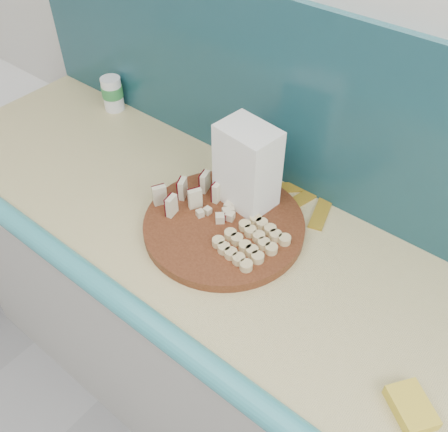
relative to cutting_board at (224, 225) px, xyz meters
name	(u,v)px	position (x,y,z in m)	size (l,w,h in m)	color
kitchen_counter	(256,358)	(0.14, -0.02, -0.47)	(2.20, 0.63, 0.91)	beige
backsplash	(340,121)	(0.14, 0.26, 0.24)	(2.20, 0.02, 0.50)	teal
cutting_board	(224,225)	(0.00, 0.00, 0.00)	(0.41, 0.41, 0.03)	#441D0E
apple_wedges	(188,193)	(-0.12, 0.00, 0.04)	(0.13, 0.16, 0.06)	beige
apple_chunks	(217,213)	(-0.03, 0.00, 0.02)	(0.06, 0.06, 0.02)	beige
banana_slices	(251,241)	(0.10, -0.02, 0.02)	(0.15, 0.17, 0.02)	#DEC587
flour_bag	(247,170)	(-0.01, 0.10, 0.11)	(0.15, 0.10, 0.25)	white
canister	(112,93)	(-0.64, 0.21, 0.05)	(0.07, 0.07, 0.11)	white
sponge	(411,407)	(0.57, -0.15, 0.00)	(0.09, 0.07, 0.03)	yellow
banana_peel	(308,196)	(0.10, 0.24, -0.01)	(0.24, 0.21, 0.01)	gold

